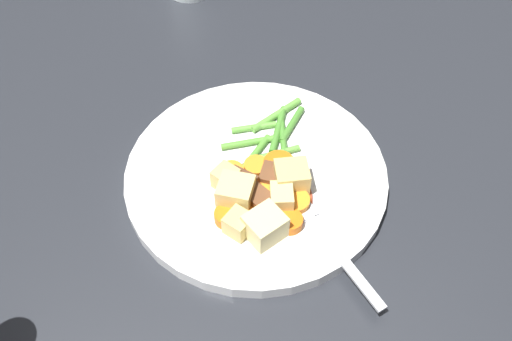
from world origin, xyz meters
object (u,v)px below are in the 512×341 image
Objects in this scene: carrot_slice_0 at (295,202)px; carrot_slice_4 at (268,191)px; carrot_slice_6 at (231,172)px; potato_chunk_2 at (291,178)px; carrot_slice_2 at (262,216)px; potato_chunk_1 at (265,226)px; fork at (323,234)px; carrot_slice_5 at (290,222)px; meat_chunk_1 at (271,176)px; potato_chunk_3 at (236,193)px; meat_chunk_0 at (257,199)px; potato_chunk_4 at (226,178)px; carrot_slice_1 at (256,165)px; dinner_plate at (256,175)px; carrot_slice_7 at (226,216)px; potato_chunk_0 at (281,199)px; meat_chunk_2 at (241,184)px; carrot_slice_3 at (279,164)px; potato_chunk_5 at (238,224)px.

carrot_slice_0 and carrot_slice_4 have the same top height.
carrot_slice_6 is 0.07m from potato_chunk_2.
carrot_slice_2 is 0.02m from potato_chunk_1.
carrot_slice_4 is at bearing -135.02° from fork.
potato_chunk_2 is (-0.05, 0.00, 0.01)m from carrot_slice_5.
meat_chunk_1 is 0.08m from fork.
potato_chunk_3 reaches higher than meat_chunk_0.
carrot_slice_1 is at bearing 123.31° from potato_chunk_4.
dinner_plate is 10.74× the size of meat_chunk_1.
meat_chunk_0 is (-0.04, -0.01, -0.01)m from potato_chunk_1.
potato_chunk_0 reaches higher than carrot_slice_7.
meat_chunk_2 is 0.19× the size of fork.
carrot_slice_5 is (0.07, 0.03, 0.00)m from carrot_slice_1.
meat_chunk_0 is (0.05, -0.00, 0.02)m from dinner_plate.
dinner_plate is 12.03× the size of meat_chunk_0.
carrot_slice_7 is 0.69× the size of potato_chunk_1.
potato_chunk_4 is at bearing -56.69° from carrot_slice_1.
meat_chunk_1 is (-0.06, -0.02, 0.00)m from carrot_slice_5.
carrot_slice_6 is at bearing -73.13° from carrot_slice_1.
meat_chunk_2 is (0.03, -0.02, 0.01)m from carrot_slice_1.
potato_chunk_1 is 0.05m from potato_chunk_3.
carrot_slice_3 is (-0.05, -0.01, 0.00)m from carrot_slice_0.
carrot_slice_1 is 0.87× the size of meat_chunk_2.
carrot_slice_5 is 0.06m from carrot_slice_7.
dinner_plate is 0.05m from potato_chunk_2.
carrot_slice_0 reaches higher than dinner_plate.
carrot_slice_2 is 0.06m from fork.
potato_chunk_3 is at bearing 7.05° from carrot_slice_6.
meat_chunk_1 is at bearing 167.60° from carrot_slice_4.
dinner_plate is 0.08m from potato_chunk_5.
dinner_plate is 0.04m from meat_chunk_2.
potato_chunk_3 is 0.03m from potato_chunk_4.
potato_chunk_5 is at bearing -85.62° from carrot_slice_5.
meat_chunk_1 is at bearing -164.81° from potato_chunk_0.
carrot_slice_0 is 0.07m from potato_chunk_5.
carrot_slice_5 is 0.05m from potato_chunk_2.
potato_chunk_3 is at bearing -74.67° from carrot_slice_4.
carrot_slice_5 is at bearing 22.95° from carrot_slice_1.
meat_chunk_0 is (0.05, -0.00, 0.00)m from carrot_slice_1.
potato_chunk_2 is 0.02m from meat_chunk_1.
potato_chunk_2 is (-0.01, 0.03, 0.01)m from carrot_slice_4.
potato_chunk_2 is at bearing 69.23° from meat_chunk_1.
potato_chunk_1 is 1.50× the size of potato_chunk_4.
potato_chunk_5 reaches higher than meat_chunk_0.
carrot_slice_0 is 0.04m from fork.
dinner_plate is at bearing 165.02° from potato_chunk_5.
carrot_slice_7 is 1.04× the size of potato_chunk_4.
carrot_slice_2 is at bearing 12.24° from meat_chunk_0.
carrot_slice_5 reaches higher than dinner_plate.
meat_chunk_0 is 0.03m from meat_chunk_1.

